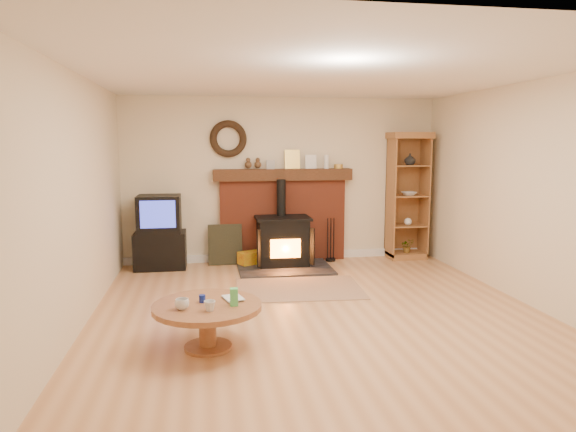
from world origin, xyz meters
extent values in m
plane|color=#BC7E4E|center=(0.00, 0.00, 0.00)|extent=(5.50, 5.50, 0.00)
cube|color=beige|center=(0.00, 2.75, 1.30)|extent=(5.00, 0.02, 2.60)
cube|color=beige|center=(0.00, -2.75, 1.30)|extent=(5.00, 0.02, 2.60)
cube|color=beige|center=(-2.50, 0.00, 1.30)|extent=(0.02, 5.50, 2.60)
cube|color=beige|center=(2.50, 0.00, 1.30)|extent=(0.02, 5.50, 2.60)
cube|color=white|center=(0.00, 0.00, 2.60)|extent=(5.00, 5.50, 0.02)
cube|color=white|center=(0.00, 2.73, 0.06)|extent=(5.00, 0.04, 0.12)
torus|color=black|center=(-0.85, 2.69, 1.95)|extent=(0.57, 0.11, 0.57)
cube|color=brown|center=(0.00, 2.67, 0.65)|extent=(2.00, 0.15, 1.30)
cube|color=#311A0F|center=(0.00, 2.64, 1.39)|extent=(2.20, 0.22, 0.18)
cube|color=#999999|center=(-0.20, 2.65, 1.55)|extent=(0.13, 0.05, 0.14)
cube|color=gold|center=(0.15, 2.67, 1.63)|extent=(0.24, 0.06, 0.30)
cube|color=white|center=(0.45, 2.67, 1.59)|extent=(0.18, 0.05, 0.22)
cylinder|color=white|center=(0.70, 2.65, 1.59)|extent=(0.08, 0.08, 0.22)
cylinder|color=gold|center=(0.90, 2.65, 1.51)|extent=(0.14, 0.14, 0.07)
cube|color=black|center=(-0.06, 2.10, 0.01)|extent=(1.40, 1.00, 0.03)
cube|color=black|center=(-0.06, 2.30, 0.38)|extent=(0.75, 0.54, 0.70)
cube|color=black|center=(-0.06, 2.30, 0.75)|extent=(0.83, 0.59, 0.04)
cylinder|color=black|center=(-0.06, 2.45, 1.05)|extent=(0.14, 0.14, 0.56)
cube|color=orange|center=(-0.06, 2.02, 0.33)|extent=(0.45, 0.02, 0.28)
cube|color=black|center=(-0.40, 2.08, 0.35)|extent=(0.18, 0.24, 0.56)
cube|color=black|center=(0.28, 2.08, 0.35)|extent=(0.18, 0.24, 0.56)
cube|color=brown|center=(-0.05, 1.02, 0.01)|extent=(1.69, 1.21, 0.01)
cube|color=black|center=(-1.91, 2.47, 0.28)|extent=(0.76, 0.53, 0.56)
cube|color=black|center=(-1.91, 2.47, 0.83)|extent=(0.63, 0.53, 0.56)
cube|color=#2933AA|center=(-1.91, 2.20, 0.86)|extent=(0.50, 0.02, 0.40)
cube|color=brown|center=(2.04, 2.53, 0.05)|extent=(0.60, 0.44, 0.10)
cube|color=brown|center=(2.04, 2.74, 1.00)|extent=(0.60, 0.02, 1.91)
cube|color=brown|center=(1.75, 2.53, 1.00)|extent=(0.02, 0.44, 1.91)
cube|color=brown|center=(2.33, 2.53, 1.00)|extent=(0.02, 0.44, 1.91)
cube|color=brown|center=(2.04, 2.53, 2.01)|extent=(0.66, 0.48, 0.10)
cube|color=brown|center=(2.04, 2.53, 0.54)|extent=(0.56, 0.40, 0.02)
cube|color=brown|center=(2.04, 2.53, 1.03)|extent=(0.56, 0.40, 0.02)
cube|color=brown|center=(2.04, 2.53, 1.52)|extent=(0.56, 0.40, 0.02)
imported|color=white|center=(2.04, 2.48, 1.63)|extent=(0.18, 0.18, 0.19)
imported|color=white|center=(2.04, 2.48, 1.07)|extent=(0.24, 0.24, 0.06)
sphere|color=white|center=(2.04, 2.48, 0.61)|extent=(0.12, 0.12, 0.12)
imported|color=#4BB65F|center=(2.04, 2.48, 0.21)|extent=(0.21, 0.18, 0.23)
cube|color=yellow|center=(-0.55, 2.40, 0.11)|extent=(0.41, 0.34, 0.22)
cube|color=black|center=(-0.93, 2.55, 0.32)|extent=(0.53, 0.14, 0.63)
cylinder|color=black|center=(0.75, 2.50, 0.02)|extent=(0.16, 0.16, 0.04)
cylinder|color=black|center=(0.70, 2.50, 0.35)|extent=(0.02, 0.02, 0.70)
cylinder|color=black|center=(0.75, 2.50, 0.35)|extent=(0.02, 0.02, 0.70)
cylinder|color=black|center=(0.80, 2.50, 0.35)|extent=(0.02, 0.02, 0.70)
cylinder|color=brown|center=(-1.23, -0.76, 0.01)|extent=(0.44, 0.44, 0.03)
cylinder|color=brown|center=(-1.23, -0.76, 0.20)|extent=(0.16, 0.16, 0.35)
cylinder|color=brown|center=(-1.23, -0.76, 0.40)|extent=(1.01, 1.01, 0.05)
imported|color=white|center=(-1.45, -0.89, 0.48)|extent=(0.12, 0.12, 0.10)
imported|color=white|center=(-1.21, -0.97, 0.47)|extent=(0.10, 0.10, 0.09)
imported|color=#4C331E|center=(-1.07, -0.68, 0.44)|extent=(0.17, 0.22, 0.02)
cylinder|color=navy|center=(-1.28, -0.71, 0.46)|extent=(0.06, 0.06, 0.07)
cube|color=#4BB65F|center=(-0.99, -0.85, 0.51)|extent=(0.07, 0.07, 0.16)
camera|label=1|loc=(-1.23, -5.36, 1.89)|focal=32.00mm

